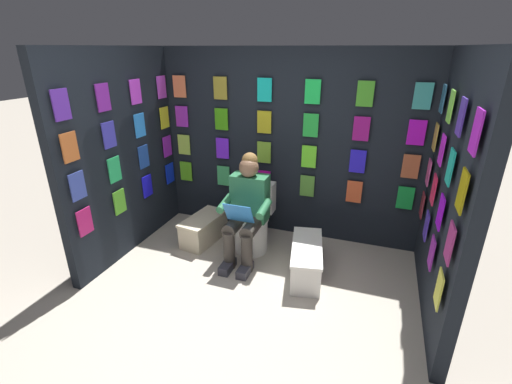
% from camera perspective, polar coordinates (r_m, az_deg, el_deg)
% --- Properties ---
extents(ground_plane, '(30.00, 30.00, 0.00)m').
position_cam_1_polar(ground_plane, '(3.24, -4.67, -21.02)').
color(ground_plane, '#B2A899').
extents(display_wall_back, '(3.24, 0.14, 2.23)m').
position_cam_1_polar(display_wall_back, '(4.30, 5.16, 7.35)').
color(display_wall_back, black).
rests_on(display_wall_back, ground).
extents(display_wall_left, '(0.14, 1.85, 2.23)m').
position_cam_1_polar(display_wall_left, '(3.30, 28.70, -0.02)').
color(display_wall_left, black).
rests_on(display_wall_left, ground).
extents(display_wall_right, '(0.14, 1.85, 2.23)m').
position_cam_1_polar(display_wall_right, '(4.18, -20.63, 5.58)').
color(display_wall_right, black).
rests_on(display_wall_right, ground).
extents(toilet, '(0.41, 0.55, 0.77)m').
position_cam_1_polar(toilet, '(4.15, -0.42, -4.86)').
color(toilet, white).
rests_on(toilet, ground).
extents(person_reading, '(0.52, 0.68, 1.19)m').
position_cam_1_polar(person_reading, '(3.83, -1.57, -2.68)').
color(person_reading, '#286B42').
rests_on(person_reading, ground).
extents(comic_longbox_near, '(0.40, 0.69, 0.32)m').
position_cam_1_polar(comic_longbox_near, '(4.40, -8.38, -5.87)').
color(comic_longbox_near, beige).
rests_on(comic_longbox_near, ground).
extents(comic_longbox_far, '(0.45, 0.84, 0.34)m').
position_cam_1_polar(comic_longbox_far, '(3.77, 8.07, -10.77)').
color(comic_longbox_far, white).
rests_on(comic_longbox_far, ground).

